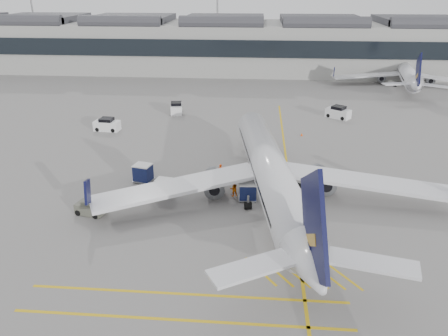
# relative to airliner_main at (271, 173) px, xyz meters

# --- Properties ---
(ground) EXTENTS (220.00, 220.00, 0.00)m
(ground) POSITION_rel_airliner_main_xyz_m (-7.85, -4.56, -2.91)
(ground) COLOR gray
(ground) RESTS_ON ground
(terminal) EXTENTS (200.00, 20.45, 12.40)m
(terminal) POSITION_rel_airliner_main_xyz_m (-7.85, 67.36, 3.23)
(terminal) COLOR #9E9E99
(terminal) RESTS_ON ground
(light_masts) EXTENTS (113.00, 0.60, 25.45)m
(light_masts) POSITION_rel_airliner_main_xyz_m (-9.52, 81.44, 11.58)
(light_masts) COLOR slate
(light_masts) RESTS_ON ground
(apron_markings) EXTENTS (0.25, 60.00, 0.01)m
(apron_markings) POSITION_rel_airliner_main_xyz_m (2.15, 5.44, -2.91)
(apron_markings) COLOR gold
(apron_markings) RESTS_ON ground
(airliner_main) EXTENTS (33.76, 37.13, 9.91)m
(airliner_main) POSITION_rel_airliner_main_xyz_m (0.00, 0.00, 0.00)
(airliner_main) COLOR silver
(airliner_main) RESTS_ON ground
(airliner_far) EXTENTS (29.09, 32.04, 8.58)m
(airliner_far) POSITION_rel_airliner_main_xyz_m (28.44, 53.40, -0.39)
(airliner_far) COLOR silver
(airliner_far) RESTS_ON ground
(belt_loader) EXTENTS (4.47, 2.72, 1.78)m
(belt_loader) POSITION_rel_airliner_main_xyz_m (2.71, 0.50, -2.39)
(belt_loader) COLOR silver
(belt_loader) RESTS_ON ground
(baggage_cart_a) EXTENTS (1.66, 1.39, 1.69)m
(baggage_cart_a) POSITION_rel_airliner_main_xyz_m (-0.25, 2.11, -2.01)
(baggage_cart_a) COLOR gray
(baggage_cart_a) RESTS_ON ground
(baggage_cart_b) EXTENTS (1.84, 1.55, 1.86)m
(baggage_cart_b) POSITION_rel_airliner_main_xyz_m (-2.16, -0.20, -1.92)
(baggage_cart_b) COLOR gray
(baggage_cart_b) RESTS_ON ground
(baggage_cart_c) EXTENTS (2.21, 1.97, 1.99)m
(baggage_cart_c) POSITION_rel_airliner_main_xyz_m (-13.41, 3.14, -1.85)
(baggage_cart_c) COLOR gray
(baggage_cart_c) RESTS_ON ground
(baggage_cart_d) EXTENTS (1.83, 1.61, 1.70)m
(baggage_cart_d) POSITION_rel_airliner_main_xyz_m (-10.57, 0.30, -2.00)
(baggage_cart_d) COLOR gray
(baggage_cart_d) RESTS_ON ground
(ramp_agent_a) EXTENTS (0.68, 0.54, 1.63)m
(ramp_agent_a) POSITION_rel_airliner_main_xyz_m (-5.25, 4.72, -2.10)
(ramp_agent_a) COLOR #FF4D0D
(ramp_agent_a) RESTS_ON ground
(ramp_agent_b) EXTENTS (0.94, 0.82, 1.64)m
(ramp_agent_b) POSITION_rel_airliner_main_xyz_m (-3.60, 0.59, -2.09)
(ramp_agent_b) COLOR orange
(ramp_agent_b) RESTS_ON ground
(pushback_tug) EXTENTS (2.85, 2.12, 1.43)m
(pushback_tug) POSITION_rel_airliner_main_xyz_m (-16.50, -4.08, -2.28)
(pushback_tug) COLOR #58594C
(pushback_tug) RESTS_ON ground
(safety_cone_nose) EXTENTS (0.32, 0.32, 0.44)m
(safety_cone_nose) POSITION_rel_airliner_main_xyz_m (4.72, 19.76, -2.69)
(safety_cone_nose) COLOR #F24C0A
(safety_cone_nose) RESTS_ON ground
(safety_cone_engine) EXTENTS (0.40, 0.40, 0.55)m
(safety_cone_engine) POSITION_rel_airliner_main_xyz_m (5.86, 3.14, -2.64)
(safety_cone_engine) COLOR #F24C0A
(safety_cone_engine) RESTS_ON ground
(service_van_left) EXTENTS (3.69, 2.08, 1.82)m
(service_van_left) POSITION_rel_airliner_main_xyz_m (-23.00, 19.99, -2.10)
(service_van_left) COLOR white
(service_van_left) RESTS_ON ground
(service_van_mid) EXTENTS (2.37, 3.84, 1.84)m
(service_van_mid) POSITION_rel_airliner_main_xyz_m (-14.66, 29.52, -2.09)
(service_van_mid) COLOR white
(service_van_mid) RESTS_ON ground
(service_van_right) EXTENTS (4.04, 3.67, 1.89)m
(service_van_right) POSITION_rel_airliner_main_xyz_m (11.10, 29.02, -2.07)
(service_van_right) COLOR white
(service_van_right) RESTS_ON ground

